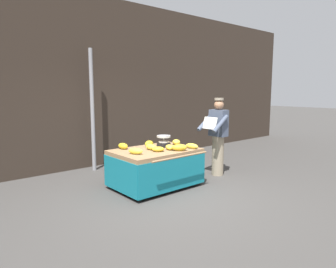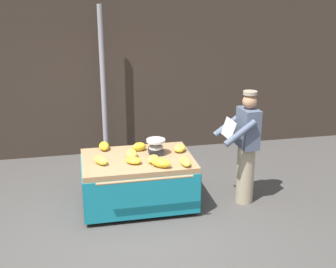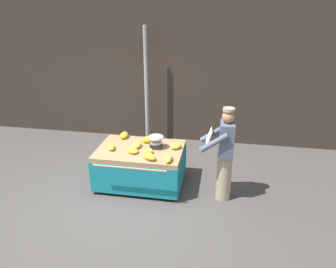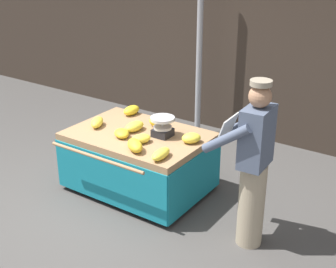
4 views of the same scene
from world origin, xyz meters
name	(u,v)px [view 2 (image 2 of 4)]	position (x,y,z in m)	size (l,w,h in m)	color
ground_plane	(132,230)	(0.00, 0.00, 0.00)	(60.00, 60.00, 0.00)	#423F3D
back_wall	(108,46)	(0.00, 3.11, 2.06)	(16.00, 0.24, 4.12)	#332821
street_pole	(103,86)	(-0.14, 2.64, 1.41)	(0.09, 0.09, 2.82)	gray
banana_cart	(138,171)	(0.19, 0.71, 0.54)	(1.62, 1.32, 0.75)	#93704C
weighing_scale	(156,147)	(0.48, 0.81, 0.86)	(0.28, 0.28, 0.23)	black
banana_bunch_0	(139,147)	(0.26, 1.00, 0.81)	(0.13, 0.20, 0.13)	gold
banana_bunch_1	(161,163)	(0.46, 0.31, 0.81)	(0.15, 0.29, 0.12)	gold
banana_bunch_2	(132,154)	(0.11, 0.75, 0.80)	(0.15, 0.28, 0.11)	yellow
banana_bunch_3	(133,160)	(0.10, 0.52, 0.79)	(0.17, 0.23, 0.09)	gold
banana_bunch_4	(153,159)	(0.38, 0.51, 0.79)	(0.15, 0.23, 0.10)	yellow
banana_bunch_5	(180,148)	(0.85, 0.84, 0.80)	(0.16, 0.22, 0.11)	yellow
banana_bunch_6	(185,162)	(0.80, 0.32, 0.80)	(0.13, 0.29, 0.10)	yellow
banana_bunch_7	(101,160)	(-0.35, 0.60, 0.80)	(0.13, 0.27, 0.11)	yellow
banana_bunch_8	(104,146)	(-0.26, 1.16, 0.80)	(0.15, 0.26, 0.12)	gold
vendor_person	(246,147)	(1.75, 0.48, 0.87)	(0.59, 0.53, 1.71)	gray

